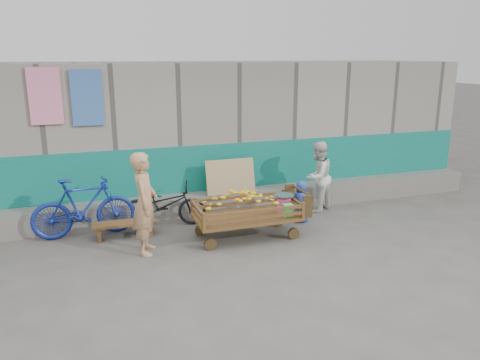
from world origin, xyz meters
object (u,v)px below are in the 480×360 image
object	(u,v)px
woman	(318,177)
child	(301,201)
banana_cart	(245,207)
bicycle_dark	(165,204)
vendor_man	(145,204)
bicycle_blue	(84,207)
bench	(124,226)

from	to	relation	value
woman	child	size ratio (longest dim) A/B	1.77
banana_cart	woman	size ratio (longest dim) A/B	1.36
woman	bicycle_dark	xyz separation A→B (m)	(-3.13, 0.17, -0.33)
banana_cart	vendor_man	size ratio (longest dim) A/B	1.19
vendor_man	bicycle_dark	distance (m)	1.36
child	bicycle_blue	distance (m)	4.02
vendor_man	woman	size ratio (longest dim) A/B	1.15
vendor_man	bicycle_blue	xyz separation A→B (m)	(-0.94, 1.08, -0.30)
bench	vendor_man	distance (m)	1.08
child	bicycle_dark	xyz separation A→B (m)	(-2.52, 0.67, -0.01)
banana_cart	woman	xyz separation A→B (m)	(1.90, 0.93, 0.16)
banana_cart	bench	xyz separation A→B (m)	(-2.02, 0.73, -0.37)
banana_cart	woman	world-z (taller)	woman
vendor_man	bicycle_blue	distance (m)	1.46
bench	woman	bearing A→B (deg)	2.86
banana_cart	bicycle_dark	world-z (taller)	banana_cart
bench	vendor_man	world-z (taller)	vendor_man
banana_cart	bench	distance (m)	2.18
banana_cart	woman	distance (m)	2.12
bench	bicycle_dark	size ratio (longest dim) A/B	0.71
bench	child	xyz separation A→B (m)	(3.32, -0.30, 0.21)
woman	bicycle_blue	xyz separation A→B (m)	(-4.58, 0.06, -0.20)
child	bicycle_dark	distance (m)	2.61
bench	vendor_man	xyz separation A→B (m)	(0.29, -0.82, 0.64)
vendor_man	woman	world-z (taller)	vendor_man
bench	woman	xyz separation A→B (m)	(3.93, 0.20, 0.53)
banana_cart	bicycle_blue	distance (m)	2.86
woman	child	bearing A→B (deg)	7.98
banana_cart	child	xyz separation A→B (m)	(1.30, 0.43, -0.16)
bench	bicycle_blue	distance (m)	0.78
bicycle_dark	child	bearing A→B (deg)	-90.43
banana_cart	woman	bearing A→B (deg)	26.01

